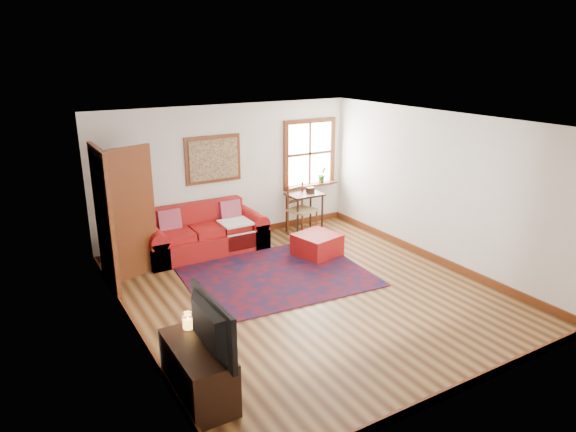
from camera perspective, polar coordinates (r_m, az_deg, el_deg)
ground at (r=7.62m, az=2.35°, el=-8.54°), size 5.50×5.50×0.00m
room_envelope at (r=7.05m, az=2.45°, el=3.61°), size 5.04×5.54×2.52m
window at (r=10.27m, az=2.61°, el=6.19°), size 1.18×0.20×1.38m
doorway at (r=7.99m, az=-18.21°, el=0.09°), size 0.89×1.08×2.14m
framed_artwork at (r=9.28m, az=-8.30°, el=6.26°), size 1.05×0.07×0.85m
persian_rug at (r=8.16m, az=-1.31°, el=-6.59°), size 2.93×2.42×0.02m
red_leather_sofa at (r=9.15m, az=-9.27°, el=-2.27°), size 2.13×0.88×0.83m
red_ottoman at (r=8.90m, az=3.25°, el=-3.22°), size 0.79×0.79×0.38m
side_table at (r=9.88m, az=1.84°, el=1.83°), size 0.66×0.49×0.79m
ladder_back_chair at (r=9.82m, az=1.35°, el=0.97°), size 0.56×0.54×0.98m
media_cabinet at (r=5.51m, az=-9.95°, el=-16.62°), size 0.47×1.05×0.58m
television at (r=5.08m, az=-9.43°, el=-12.08°), size 0.13×1.00×0.58m
candle_hurricane at (r=5.62m, az=-11.05°, el=-11.43°), size 0.12×0.12×0.18m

